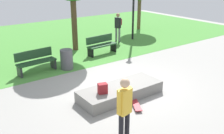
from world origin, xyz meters
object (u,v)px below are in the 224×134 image
at_px(skater_performing_trick, 124,107).
at_px(pedestrian_with_backpack, 118,25).
at_px(skateboard_by_ledge, 136,105).
at_px(park_bench_center_lawn, 36,61).
at_px(park_bench_far_right, 101,44).
at_px(backpack_on_ledge, 103,88).
at_px(trash_bin, 67,59).
at_px(concrete_ledge, 121,91).

xyz_separation_m(skater_performing_trick, pedestrian_with_backpack, (5.80, 7.79, 0.00)).
bearing_deg(skateboard_by_ledge, skater_performing_trick, -140.45).
xyz_separation_m(skateboard_by_ledge, park_bench_center_lawn, (-1.38, 4.64, 0.42)).
xyz_separation_m(skater_performing_trick, skateboard_by_ledge, (1.44, 1.19, -0.93)).
distance_m(park_bench_far_right, pedestrian_with_backpack, 2.66).
relative_size(backpack_on_ledge, skateboard_by_ledge, 0.40).
height_order(skater_performing_trick, park_bench_center_lawn, skater_performing_trick).
relative_size(park_bench_center_lawn, park_bench_far_right, 1.00).
xyz_separation_m(park_bench_far_right, pedestrian_with_backpack, (2.16, 1.45, 0.52)).
height_order(trash_bin, pedestrian_with_backpack, pedestrian_with_backpack).
bearing_deg(backpack_on_ledge, trash_bin, -81.82).
bearing_deg(skateboard_by_ledge, concrete_ledge, 88.28).
height_order(skateboard_by_ledge, trash_bin, trash_bin).
relative_size(concrete_ledge, skater_performing_trick, 1.67).
xyz_separation_m(skater_performing_trick, park_bench_far_right, (3.64, 6.34, -0.51)).
height_order(backpack_on_ledge, park_bench_far_right, park_bench_far_right).
xyz_separation_m(backpack_on_ledge, park_bench_far_right, (2.94, 4.42, -0.06)).
bearing_deg(trash_bin, park_bench_center_lawn, 159.87).
distance_m(park_bench_far_right, trash_bin, 2.58).
relative_size(concrete_ledge, park_bench_center_lawn, 1.75).
relative_size(park_bench_far_right, trash_bin, 1.91).
height_order(concrete_ledge, trash_bin, trash_bin).
distance_m(park_bench_center_lawn, trash_bin, 1.25).
relative_size(park_bench_center_lawn, pedestrian_with_backpack, 0.98).
bearing_deg(park_bench_center_lawn, trash_bin, -20.13).
relative_size(backpack_on_ledge, park_bench_far_right, 0.20).
xyz_separation_m(backpack_on_ledge, pedestrian_with_backpack, (5.10, 5.87, 0.46)).
relative_size(trash_bin, pedestrian_with_backpack, 0.51).
bearing_deg(concrete_ledge, skater_performing_trick, -126.18).
bearing_deg(pedestrian_with_backpack, backpack_on_ledge, -131.01).
bearing_deg(skater_performing_trick, concrete_ledge, 53.82).
bearing_deg(park_bench_center_lawn, skateboard_by_ledge, -73.48).
relative_size(skater_performing_trick, park_bench_center_lawn, 1.04).
distance_m(concrete_ledge, trash_bin, 3.42).
bearing_deg(trash_bin, backpack_on_ledge, -98.78).
bearing_deg(pedestrian_with_backpack, concrete_ledge, -126.85).
relative_size(concrete_ledge, trash_bin, 3.33).
height_order(skater_performing_trick, trash_bin, skater_performing_trick).
xyz_separation_m(skateboard_by_ledge, trash_bin, (-0.20, 4.21, 0.36)).
relative_size(concrete_ledge, backpack_on_ledge, 8.90).
xyz_separation_m(park_bench_center_lawn, pedestrian_with_backpack, (5.74, 1.96, 0.52)).
relative_size(backpack_on_ledge, park_bench_center_lawn, 0.20).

